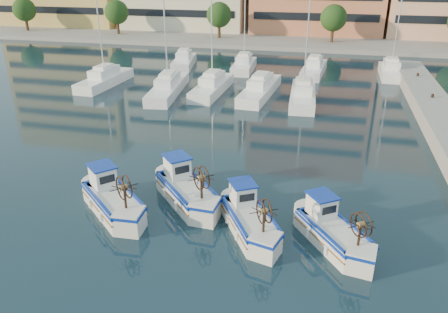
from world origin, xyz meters
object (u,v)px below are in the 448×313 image
at_px(fishing_boat_c, 249,217).
at_px(fishing_boat_d, 332,230).
at_px(fishing_boat_a, 112,198).
at_px(fishing_boat_b, 186,188).

relative_size(fishing_boat_c, fishing_boat_d, 1.04).
bearing_deg(fishing_boat_c, fishing_boat_a, 149.23).
distance_m(fishing_boat_a, fishing_boat_c, 7.16).
relative_size(fishing_boat_a, fishing_boat_d, 1.06).
distance_m(fishing_boat_b, fishing_boat_d, 7.95).
bearing_deg(fishing_boat_a, fishing_boat_b, -18.76).
height_order(fishing_boat_a, fishing_boat_d, fishing_boat_a).
xyz_separation_m(fishing_boat_c, fishing_boat_d, (3.86, -0.15, -0.02)).
distance_m(fishing_boat_c, fishing_boat_d, 3.86).
height_order(fishing_boat_a, fishing_boat_c, fishing_boat_a).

